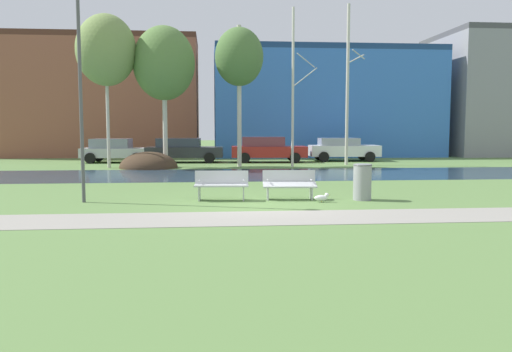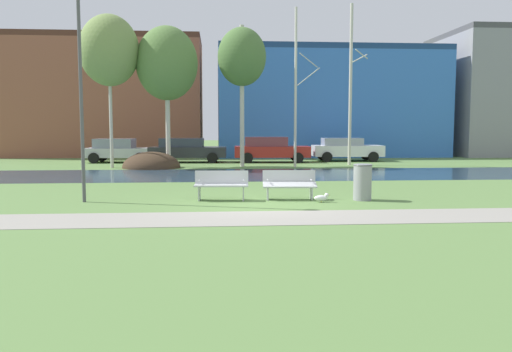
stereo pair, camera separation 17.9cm
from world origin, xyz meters
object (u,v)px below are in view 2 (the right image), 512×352
parked_sedan_second_dark (186,150)px  parked_wagon_fourth_white (346,149)px  bench_left (221,184)px  bench_right (289,184)px  parked_van_nearest_silver (119,150)px  trash_bin (362,182)px  seagull (322,198)px  parked_hatch_third_red (270,149)px  streetlamp (80,60)px

parked_sedan_second_dark → parked_wagon_fourth_white: parked_sedan_second_dark is taller
bench_left → parked_wagon_fourth_white: bearing=64.5°
bench_right → parked_wagon_fourth_white: (6.07, 17.02, 0.31)m
parked_van_nearest_silver → trash_bin: bearing=-59.2°
trash_bin → parked_wagon_fourth_white: parked_wagon_fourth_white is taller
seagull → parked_wagon_fourth_white: size_ratio=0.10×
bench_left → parked_sedan_second_dark: 16.84m
bench_left → parked_hatch_third_red: parked_hatch_third_red is taller
bench_left → parked_wagon_fourth_white: parked_wagon_fourth_white is taller
parked_hatch_third_red → seagull: bearing=-91.1°
bench_left → parked_hatch_third_red: size_ratio=0.35×
bench_right → parked_hatch_third_red: size_ratio=0.35×
seagull → parked_van_nearest_silver: size_ratio=0.11×
parked_sedan_second_dark → trash_bin: bearing=-70.2°
streetlamp → parked_sedan_second_dark: streetlamp is taller
parked_sedan_second_dark → parked_hatch_third_red: parked_hatch_third_red is taller
bench_left → parked_wagon_fourth_white: 18.86m
trash_bin → parked_hatch_third_red: size_ratio=0.23×
bench_left → streetlamp: streetlamp is taller
streetlamp → parked_wagon_fourth_white: size_ratio=1.40×
trash_bin → streetlamp: (-8.17, 0.26, 3.51)m
bench_left → parked_van_nearest_silver: 18.02m
bench_left → seagull: bearing=-12.9°
streetlamp → parked_hatch_third_red: streetlamp is taller
seagull → parked_hatch_third_red: size_ratio=0.10×
trash_bin → bench_left: bearing=175.4°
seagull → parked_sedan_second_dark: size_ratio=0.10×
parked_sedan_second_dark → bench_left: bearing=-83.3°
bench_left → bench_right: same height
bench_right → parked_van_nearest_silver: 18.81m
seagull → parked_sedan_second_dark: (-4.85, 17.39, 0.65)m
bench_left → parked_van_nearest_silver: parked_van_nearest_silver is taller
trash_bin → parked_van_nearest_silver: (-10.29, 17.28, 0.21)m
parked_wagon_fourth_white → bench_left: bearing=-115.5°
streetlamp → parked_wagon_fourth_white: streetlamp is taller
parked_sedan_second_dark → parked_hatch_third_red: bearing=-4.1°
parked_van_nearest_silver → parked_wagon_fourth_white: size_ratio=0.95×
trash_bin → parked_wagon_fourth_white: bearing=77.2°
bench_right → trash_bin: bearing=-8.9°
seagull → parked_van_nearest_silver: (-8.99, 17.61, 0.63)m
seagull → parked_hatch_third_red: parked_hatch_third_red is taller
trash_bin → seagull: size_ratio=2.31×
trash_bin → parked_sedan_second_dark: (-6.15, 17.06, 0.23)m
seagull → parked_wagon_fourth_white: parked_wagon_fourth_white is taller
seagull → parked_van_nearest_silver: 19.79m
bench_right → parked_van_nearest_silver: (-8.15, 16.95, 0.30)m
bench_left → seagull: 2.98m
parked_hatch_third_red → parked_sedan_second_dark: bearing=175.9°
parked_van_nearest_silver → streetlamp: bearing=-82.9°
bench_right → parked_hatch_third_red: bearing=85.9°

